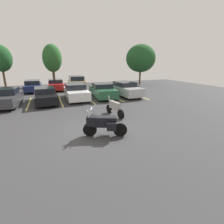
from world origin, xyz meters
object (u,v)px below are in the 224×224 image
(car_silver, at_px, (125,89))
(car_far_tan, at_px, (77,82))
(car_far_red, at_px, (56,85))
(car_black, at_px, (45,95))
(motorcycle_second, at_px, (115,108))
(car_far_navy, at_px, (33,86))
(car_green, at_px, (103,90))
(motorcycle_touring, at_px, (103,123))
(car_charcoal, at_px, (7,98))
(car_white, at_px, (76,92))

(car_silver, bearing_deg, car_far_tan, 120.52)
(car_far_red, bearing_deg, car_black, -100.27)
(motorcycle_second, height_order, car_far_navy, car_far_navy)
(car_green, relative_size, car_far_tan, 1.16)
(car_green, bearing_deg, motorcycle_touring, -107.97)
(car_charcoal, bearing_deg, motorcycle_touring, -56.90)
(car_white, relative_size, car_green, 0.98)
(car_charcoal, distance_m, car_silver, 11.02)
(motorcycle_touring, relative_size, car_green, 0.41)
(motorcycle_touring, bearing_deg, car_silver, 58.56)
(car_silver, xyz_separation_m, car_far_tan, (-4.04, 6.86, 0.15))
(car_green, bearing_deg, car_far_tan, 102.73)
(car_black, xyz_separation_m, car_far_tan, (4.00, 7.15, 0.24))
(car_far_red, bearing_deg, car_silver, -45.69)
(car_black, height_order, car_green, car_green)
(car_charcoal, bearing_deg, car_white, 6.82)
(car_silver, bearing_deg, car_charcoal, -177.57)
(car_silver, distance_m, car_far_navy, 11.64)
(car_black, distance_m, car_far_tan, 8.20)
(car_white, bearing_deg, car_far_tan, 79.65)
(car_silver, bearing_deg, car_white, 177.58)
(car_silver, xyz_separation_m, car_far_red, (-6.74, 6.90, -0.08))
(motorcycle_touring, height_order, car_silver, car_silver)
(car_charcoal, relative_size, car_green, 0.90)
(car_black, bearing_deg, car_far_red, 79.73)
(car_charcoal, xyz_separation_m, car_silver, (11.01, 0.47, 0.04))
(car_white, relative_size, car_far_red, 1.13)
(car_charcoal, bearing_deg, car_black, 3.27)
(motorcycle_second, xyz_separation_m, car_far_navy, (-5.69, 12.98, 0.12))
(car_charcoal, bearing_deg, car_far_navy, 77.82)
(car_white, height_order, car_far_navy, car_white)
(car_white, xyz_separation_m, car_far_red, (-1.49, 6.68, -0.06))
(motorcycle_second, bearing_deg, car_green, 79.03)
(car_charcoal, relative_size, car_white, 0.92)
(motorcycle_touring, xyz_separation_m, car_charcoal, (-5.53, 8.49, 0.04))
(car_far_navy, bearing_deg, car_far_red, 2.12)
(car_far_tan, bearing_deg, car_far_navy, -179.44)
(car_far_red, bearing_deg, car_far_navy, -177.88)
(car_green, xyz_separation_m, car_silver, (2.52, -0.14, 0.04))
(motorcycle_touring, distance_m, car_far_red, 15.91)
(motorcycle_touring, relative_size, car_silver, 0.41)
(car_charcoal, xyz_separation_m, car_green, (8.48, 0.61, -0.00))
(car_charcoal, distance_m, car_far_tan, 10.11)
(motorcycle_second, relative_size, car_white, 0.43)
(car_white, xyz_separation_m, car_green, (2.73, -0.08, -0.02))
(car_black, distance_m, car_far_navy, 7.24)
(car_white, xyz_separation_m, car_far_tan, (1.21, 6.63, 0.16))
(motorcycle_second, height_order, car_green, car_green)
(car_white, relative_size, car_silver, 0.98)
(car_far_red, distance_m, car_far_tan, 2.71)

